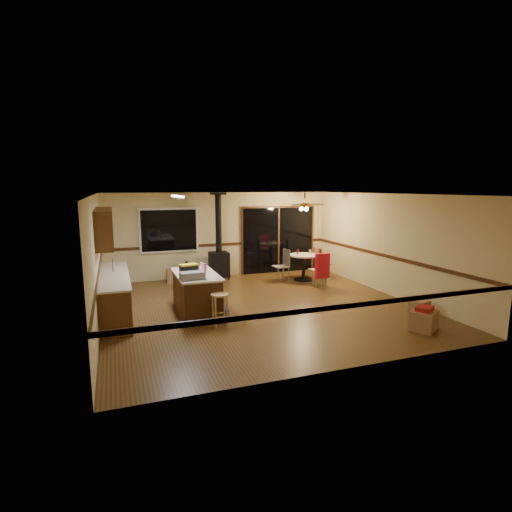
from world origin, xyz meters
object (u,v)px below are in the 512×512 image
kitchen_island (196,293)px  box_corner_b (419,307)px  toolbox_grey (192,276)px  blue_bucket (223,314)px  box_under_window (176,275)px  chair_near (322,266)px  dining_table (304,263)px  wood_stove (219,255)px  bar_stool (220,310)px  chair_right (318,259)px  chair_left (284,261)px  box_corner_a (424,320)px  toolbox_black (189,270)px

kitchen_island → box_corner_b: bearing=-20.3°
toolbox_grey → blue_bucket: (0.61, -0.07, -0.86)m
box_under_window → box_corner_b: (4.60, -4.80, -0.05)m
blue_bucket → chair_near: (3.33, 1.78, 0.48)m
dining_table → box_under_window: (-3.64, 1.03, -0.33)m
wood_stove → dining_table: 2.55m
bar_stool → box_corner_b: (4.32, -0.75, -0.18)m
chair_right → chair_near: bearing=-112.7°
chair_right → box_corner_b: (0.44, -3.84, -0.44)m
chair_right → chair_left: bearing=178.0°
blue_bucket → chair_right: size_ratio=0.39×
blue_bucket → box_under_window: (-0.43, 3.70, 0.09)m
blue_bucket → chair_left: size_ratio=0.53×
blue_bucket → box_corner_a: 4.03m
blue_bucket → box_corner_b: 4.31m
wood_stove → chair_right: (2.86, -0.91, -0.13)m
box_under_window → bar_stool: bearing=-86.0°
chair_near → blue_bucket: bearing=-151.9°
wood_stove → chair_right: wood_stove is taller
dining_table → chair_near: size_ratio=1.26×
box_corner_a → box_corner_b: box_corner_a is taller
box_corner_b → dining_table: bearing=104.2°
toolbox_black → blue_bucket: (0.60, -0.53, -0.89)m
toolbox_black → dining_table: 4.39m
toolbox_black → chair_right: bearing=27.0°
kitchen_island → wood_stove: bearing=66.9°
toolbox_black → bar_stool: size_ratio=0.55×
box_corner_b → toolbox_grey: bearing=166.2°
dining_table → box_corner_b: bearing=-75.8°
toolbox_grey → dining_table: size_ratio=0.56×
bar_stool → box_corner_b: 4.39m
dining_table → chair_near: bearing=-82.2°
bar_stool → blue_bucket: (0.15, 0.36, -0.22)m
toolbox_black → box_corner_a: toolbox_black is taller
box_corner_a → box_corner_b: (0.64, 0.84, -0.04)m
wood_stove → kitchen_island: bearing=-113.1°
blue_bucket → chair_left: (2.62, 2.78, 0.47)m
chair_left → box_under_window: chair_left is taller
bar_stool → box_corner_a: 4.01m
dining_table → box_corner_a: bearing=-86.1°
box_corner_a → toolbox_grey: bearing=154.0°
chair_left → box_corner_b: (1.55, -3.88, -0.44)m
chair_near → box_corner_b: bearing=-73.9°
dining_table → chair_left: size_ratio=1.71×
chair_near → box_corner_a: size_ratio=1.36×
kitchen_island → bar_stool: size_ratio=2.55×
dining_table → wood_stove: bearing=157.3°
chair_left → box_corner_a: chair_left is taller
toolbox_grey → toolbox_black: bearing=88.6°
chair_near → wood_stove: bearing=142.9°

